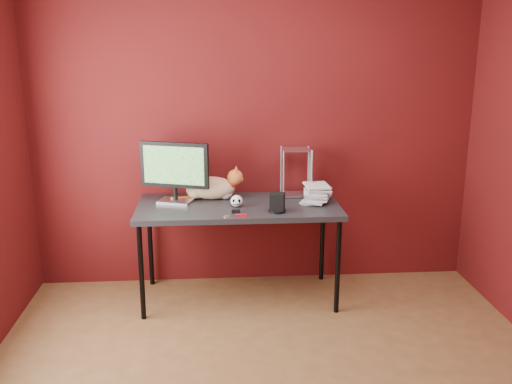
{
  "coord_description": "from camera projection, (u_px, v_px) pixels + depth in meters",
  "views": [
    {
      "loc": [
        -0.32,
        -2.7,
        1.94
      ],
      "look_at": [
        -0.04,
        1.15,
        0.9
      ],
      "focal_mm": 40.0,
      "sensor_mm": 36.0,
      "label": 1
    }
  ],
  "objects": [
    {
      "name": "speaker",
      "position": [
        277.0,
        203.0,
        4.04
      ],
      "size": [
        0.12,
        0.12,
        0.14
      ],
      "rotation": [
        0.0,
        0.0,
        -0.25
      ],
      "color": "black",
      "rests_on": "desk"
    },
    {
      "name": "skull_mug",
      "position": [
        237.0,
        201.0,
        4.17
      ],
      "size": [
        0.09,
        0.09,
        0.09
      ],
      "rotation": [
        0.0,
        0.0,
        -0.09
      ],
      "color": "white",
      "rests_on": "desk"
    },
    {
      "name": "room",
      "position": [
        281.0,
        145.0,
        2.75
      ],
      "size": [
        3.52,
        3.52,
        2.61
      ],
      "color": "brown",
      "rests_on": "ground"
    },
    {
      "name": "book_stack",
      "position": [
        307.0,
        108.0,
        4.17
      ],
      "size": [
        0.26,
        0.29,
        1.41
      ],
      "rotation": [
        0.0,
        0.0,
        -0.26
      ],
      "color": "beige",
      "rests_on": "desk"
    },
    {
      "name": "cat",
      "position": [
        212.0,
        188.0,
        4.38
      ],
      "size": [
        0.55,
        0.25,
        0.26
      ],
      "rotation": [
        0.0,
        0.0,
        -0.15
      ],
      "color": "#C37629",
      "rests_on": "desk"
    },
    {
      "name": "desk",
      "position": [
        239.0,
        211.0,
        4.25
      ],
      "size": [
        1.5,
        0.7,
        0.75
      ],
      "color": "black",
      "rests_on": "ground"
    },
    {
      "name": "wire_rack",
      "position": [
        296.0,
        172.0,
        4.44
      ],
      "size": [
        0.23,
        0.19,
        0.38
      ],
      "rotation": [
        0.0,
        0.0,
        -0.01
      ],
      "color": "#B7B7BC",
      "rests_on": "desk"
    },
    {
      "name": "washer",
      "position": [
        226.0,
        216.0,
        3.95
      ],
      "size": [
        0.05,
        0.05,
        0.0
      ],
      "primitive_type": "cylinder",
      "color": "#B7B7BC",
      "rests_on": "desk"
    },
    {
      "name": "pocket_knife",
      "position": [
        241.0,
        215.0,
        3.96
      ],
      "size": [
        0.08,
        0.03,
        0.02
      ],
      "primitive_type": "cube",
      "rotation": [
        0.0,
        0.0,
        0.05
      ],
      "color": "#B30D22",
      "rests_on": "desk"
    },
    {
      "name": "black_gadget",
      "position": [
        236.0,
        211.0,
        4.03
      ],
      "size": [
        0.06,
        0.04,
        0.03
      ],
      "primitive_type": "cube",
      "rotation": [
        0.0,
        0.0,
        -0.2
      ],
      "color": "black",
      "rests_on": "desk"
    },
    {
      "name": "monitor",
      "position": [
        175.0,
        169.0,
        4.24
      ],
      "size": [
        0.51,
        0.24,
        0.46
      ],
      "rotation": [
        0.0,
        0.0,
        -0.32
      ],
      "color": "#B7B7BC",
      "rests_on": "desk"
    }
  ]
}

